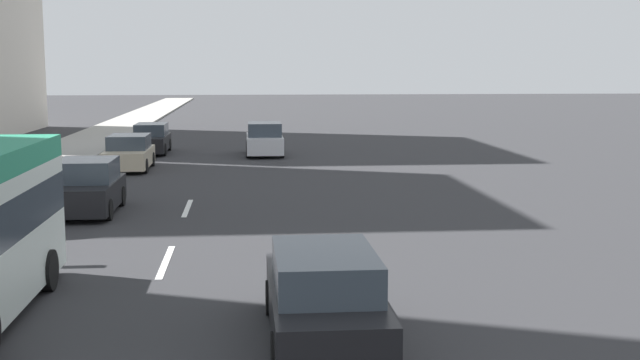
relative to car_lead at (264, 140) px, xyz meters
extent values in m
plane|color=#2D2D30|center=(-4.31, 2.87, -0.80)|extent=(198.00, 198.00, 0.00)
cube|color=#9E9B93|center=(-4.31, 10.41, -0.72)|extent=(162.00, 3.98, 0.15)
cube|color=silver|center=(-22.80, 2.87, -0.79)|extent=(3.20, 0.16, 0.01)
cube|color=silver|center=(-15.60, 2.87, -0.79)|extent=(3.20, 0.16, 0.01)
cube|color=silver|center=(0.06, 0.00, -0.20)|extent=(4.30, 1.83, 0.84)
cube|color=#38424C|center=(-0.15, 0.00, 0.56)|extent=(2.37, 1.69, 0.69)
cylinder|color=black|center=(1.40, 0.84, -0.48)|extent=(0.64, 0.22, 0.64)
cylinder|color=black|center=(1.40, -0.84, -0.48)|extent=(0.64, 0.22, 0.64)
cylinder|color=black|center=(-1.27, 0.84, -0.48)|extent=(0.64, 0.22, 0.64)
cylinder|color=black|center=(-1.27, -0.84, -0.48)|extent=(0.64, 0.22, 0.64)
cube|color=black|center=(-16.21, 5.93, -0.21)|extent=(4.05, 1.87, 0.82)
cube|color=#38424C|center=(-16.00, 5.93, 0.53)|extent=(2.23, 1.72, 0.67)
cylinder|color=black|center=(-17.46, 5.07, -0.48)|extent=(0.64, 0.22, 0.64)
cylinder|color=black|center=(-17.46, 6.79, -0.48)|extent=(0.64, 0.22, 0.64)
cylinder|color=black|center=(-14.95, 5.07, -0.48)|extent=(0.64, 0.22, 0.64)
cylinder|color=black|center=(-14.95, 6.79, -0.48)|extent=(0.64, 0.22, 0.64)
cube|color=black|center=(-28.48, -0.26, -0.24)|extent=(4.65, 1.75, 0.76)
cube|color=#38424C|center=(-28.71, -0.26, 0.45)|extent=(2.56, 1.61, 0.62)
cylinder|color=black|center=(-27.04, 0.55, -0.48)|extent=(0.64, 0.22, 0.64)
cylinder|color=black|center=(-27.04, -1.06, -0.48)|extent=(0.64, 0.22, 0.64)
cylinder|color=black|center=(-29.92, 0.55, -0.48)|extent=(0.64, 0.22, 0.64)
cylinder|color=black|center=(-29.92, -1.06, -0.48)|extent=(0.64, 0.22, 0.64)
cube|color=beige|center=(-5.48, 6.13, -0.25)|extent=(4.20, 1.83, 0.75)
cube|color=#38424C|center=(-5.27, 6.13, 0.43)|extent=(2.31, 1.69, 0.61)
cylinder|color=black|center=(-6.78, 5.29, -0.48)|extent=(0.64, 0.22, 0.64)
cylinder|color=black|center=(-6.78, 6.97, -0.48)|extent=(0.64, 0.22, 0.64)
cylinder|color=black|center=(-4.18, 5.29, -0.48)|extent=(0.64, 0.22, 0.64)
cylinder|color=black|center=(-4.18, 6.97, -0.48)|extent=(0.64, 0.22, 0.64)
cube|color=black|center=(1.49, 5.95, -0.24)|extent=(4.45, 1.71, 0.76)
cube|color=#38424C|center=(1.72, 5.95, 0.45)|extent=(2.45, 1.58, 0.62)
cylinder|color=black|center=(0.11, 5.16, -0.48)|extent=(0.64, 0.22, 0.64)
cylinder|color=black|center=(0.11, 6.73, -0.48)|extent=(0.64, 0.22, 0.64)
cylinder|color=black|center=(2.87, 5.16, -0.48)|extent=(0.64, 0.22, 0.64)
cylinder|color=black|center=(2.87, 6.73, -0.48)|extent=(0.64, 0.22, 0.64)
cylinder|color=black|center=(-25.01, 5.01, -0.38)|extent=(0.84, 0.26, 0.84)
camera|label=1|loc=(-41.18, 0.99, 3.68)|focal=44.79mm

